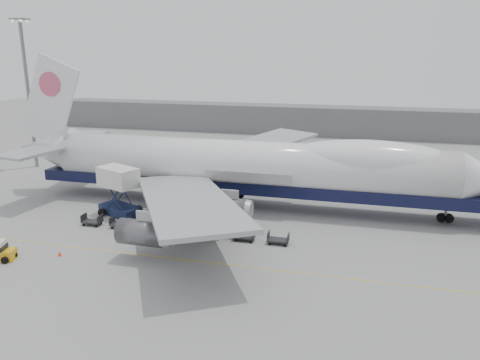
# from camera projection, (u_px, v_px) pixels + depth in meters

# --- Properties ---
(ground) EXTENTS (260.00, 260.00, 0.00)m
(ground) POSITION_uv_depth(u_px,v_px,m) (221.00, 239.00, 52.08)
(ground) COLOR gray
(ground) RESTS_ON ground
(apron_line) EXTENTS (60.00, 0.15, 0.01)m
(apron_line) POSITION_uv_depth(u_px,v_px,m) (204.00, 262.00, 46.48)
(apron_line) COLOR gold
(apron_line) RESTS_ON ground
(hangar) EXTENTS (110.00, 8.00, 7.00)m
(hangar) POSITION_uv_depth(u_px,v_px,m) (263.00, 119.00, 118.83)
(hangar) COLOR slate
(hangar) RESTS_ON ground
(floodlight_mast) EXTENTS (2.40, 2.40, 25.43)m
(floodlight_mast) POSITION_uv_depth(u_px,v_px,m) (28.00, 86.00, 80.76)
(floodlight_mast) COLOR slate
(floodlight_mast) RESTS_ON ground
(airliner) EXTENTS (67.00, 55.30, 19.98)m
(airliner) POSITION_uv_depth(u_px,v_px,m) (251.00, 166.00, 61.60)
(airliner) COLOR white
(airliner) RESTS_ON ground
(catering_truck) EXTENTS (6.14, 5.23, 6.22)m
(catering_truck) POSITION_uv_depth(u_px,v_px,m) (119.00, 189.00, 58.92)
(catering_truck) COLOR #162143
(catering_truck) RESTS_ON ground
(traffic_cone) EXTENTS (0.38, 0.38, 0.56)m
(traffic_cone) POSITION_uv_depth(u_px,v_px,m) (59.00, 253.00, 47.79)
(traffic_cone) COLOR #FF420D
(traffic_cone) RESTS_ON ground
(dolly_0) EXTENTS (2.30, 1.35, 1.30)m
(dolly_0) POSITION_uv_depth(u_px,v_px,m) (92.00, 221.00, 56.16)
(dolly_0) COLOR #2D2D30
(dolly_0) RESTS_ON ground
(dolly_1) EXTENTS (2.30, 1.35, 1.30)m
(dolly_1) POSITION_uv_depth(u_px,v_px,m) (121.00, 224.00, 55.25)
(dolly_1) COLOR #2D2D30
(dolly_1) RESTS_ON ground
(dolly_2) EXTENTS (2.30, 1.35, 1.30)m
(dolly_2) POSITION_uv_depth(u_px,v_px,m) (150.00, 227.00, 54.33)
(dolly_2) COLOR #2D2D30
(dolly_2) RESTS_ON ground
(dolly_3) EXTENTS (2.30, 1.35, 1.30)m
(dolly_3) POSITION_uv_depth(u_px,v_px,m) (180.00, 230.00, 53.42)
(dolly_3) COLOR #2D2D30
(dolly_3) RESTS_ON ground
(dolly_4) EXTENTS (2.30, 1.35, 1.30)m
(dolly_4) POSITION_uv_depth(u_px,v_px,m) (212.00, 233.00, 52.51)
(dolly_4) COLOR #2D2D30
(dolly_4) RESTS_ON ground
(dolly_5) EXTENTS (2.30, 1.35, 1.30)m
(dolly_5) POSITION_uv_depth(u_px,v_px,m) (244.00, 236.00, 51.60)
(dolly_5) COLOR #2D2D30
(dolly_5) RESTS_ON ground
(dolly_6) EXTENTS (2.30, 1.35, 1.30)m
(dolly_6) POSITION_uv_depth(u_px,v_px,m) (278.00, 239.00, 50.69)
(dolly_6) COLOR #2D2D30
(dolly_6) RESTS_ON ground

